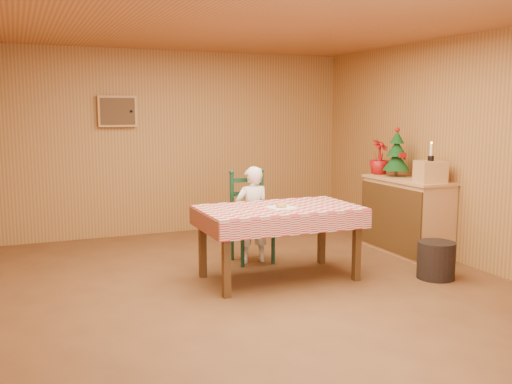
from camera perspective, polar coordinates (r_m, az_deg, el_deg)
ground at (r=5.75m, az=0.78°, el=-9.68°), size 6.00×6.00×0.00m
cabin_walls at (r=5.96m, az=-1.28°, el=8.77°), size 5.10×6.05×2.65m
dining_table at (r=5.94m, az=2.32°, el=-2.27°), size 1.66×0.96×0.77m
ladder_chair at (r=6.68m, az=-0.56°, el=-2.69°), size 0.44×0.40×1.08m
seated_child at (r=6.62m, az=-0.38°, el=-2.28°), size 0.41×0.27×1.12m
napkin at (r=5.88m, az=2.53°, el=-1.54°), size 0.30×0.30×0.00m
donut at (r=5.87m, az=2.53°, el=-1.34°), size 0.14×0.14×0.04m
shelf_unit at (r=7.33m, az=14.79°, el=-2.29°), size 0.54×1.24×0.93m
crate at (r=6.94m, az=17.03°, el=1.96°), size 0.36×0.36×0.25m
christmas_tree at (r=7.44m, az=13.88°, el=3.68°), size 0.34×0.34×0.62m
flower_arrangement at (r=7.66m, az=12.23°, el=3.44°), size 0.33×0.33×0.45m
candle_set at (r=6.93m, az=17.10°, el=3.52°), size 0.07×0.07×0.22m
storage_bin at (r=6.34m, az=17.57°, el=-6.52°), size 0.42×0.42×0.39m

